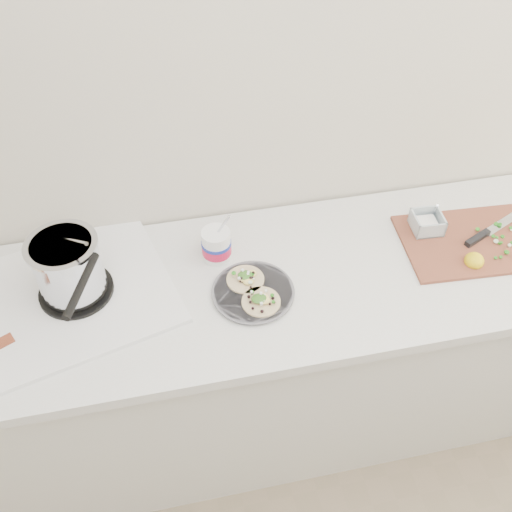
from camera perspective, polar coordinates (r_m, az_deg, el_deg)
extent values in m
cube|color=beige|center=(1.79, 3.45, 14.35)|extent=(3.50, 0.05, 2.60)
cube|color=silver|center=(2.20, 4.36, -9.58)|extent=(2.40, 0.62, 0.86)
cube|color=silver|center=(1.83, 5.29, -2.16)|extent=(2.44, 0.66, 0.04)
cube|color=silver|center=(1.83, -17.42, -3.56)|extent=(0.66, 0.63, 0.01)
cylinder|color=black|center=(1.82, -17.51, -3.29)|extent=(0.22, 0.22, 0.01)
torus|color=black|center=(1.81, -17.62, -2.95)|extent=(0.19, 0.19, 0.02)
cylinder|color=silver|center=(1.74, -18.32, -0.87)|extent=(0.19, 0.19, 0.17)
cylinder|color=#5C5A61|center=(1.75, -0.29, -3.67)|extent=(0.24, 0.24, 0.01)
cylinder|color=#5C5A61|center=(1.74, -0.30, -3.56)|extent=(0.25, 0.25, 0.00)
cylinder|color=white|center=(1.82, -3.98, 1.10)|extent=(0.09, 0.09, 0.11)
cylinder|color=#CA1642|center=(1.83, -3.97, 0.90)|extent=(0.10, 0.10, 0.04)
cylinder|color=#192D99|center=(1.81, -4.00, 1.32)|extent=(0.10, 0.10, 0.01)
cube|color=brown|center=(2.03, 20.56, 1.33)|extent=(0.46, 0.34, 0.01)
cube|color=white|center=(2.01, 16.69, 3.07)|extent=(0.06, 0.06, 0.03)
ellipsoid|color=yellow|center=(1.94, 21.04, -0.28)|extent=(0.06, 0.06, 0.05)
cube|color=silver|center=(2.12, 23.30, 2.94)|extent=(0.16, 0.10, 0.00)
cube|color=black|center=(2.03, 21.28, 1.69)|extent=(0.11, 0.06, 0.02)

